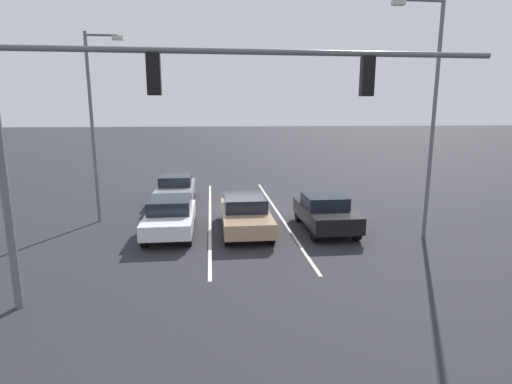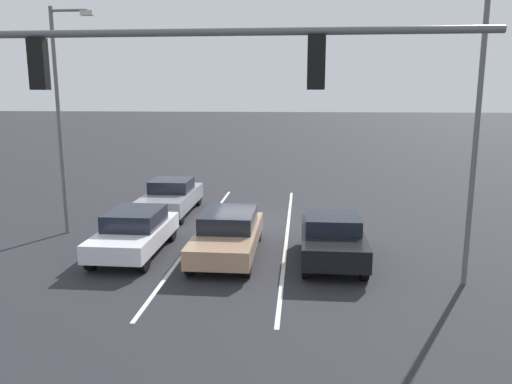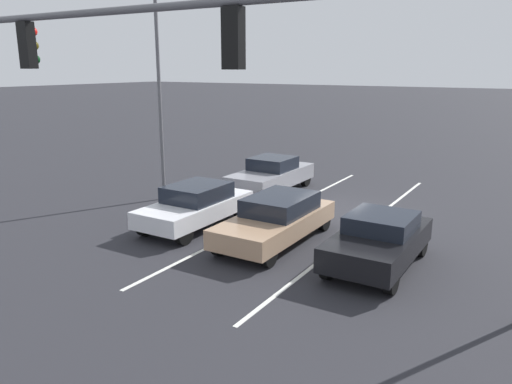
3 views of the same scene
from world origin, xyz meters
name	(u,v)px [view 2 (image 2 of 3)]	position (x,y,z in m)	size (l,w,h in m)	color
ground_plane	(248,221)	(0.00, 0.00, 0.00)	(240.00, 240.00, 0.00)	#28282D
lane_stripe_left_divider	(287,234)	(-1.66, 1.77, 0.01)	(0.12, 15.53, 0.01)	silver
lane_stripe_center_divider	(200,231)	(1.66, 1.77, 0.01)	(0.12, 15.53, 0.01)	silver
car_tan_midlane_front	(228,233)	(0.18, 4.44, 0.74)	(1.90, 4.78, 1.42)	tan
car_white_rightlane_front	(135,231)	(3.23, 4.56, 0.76)	(1.86, 4.38, 1.45)	silver
car_black_leftlane_front	(332,238)	(-3.14, 4.76, 0.76)	(1.90, 4.09, 1.44)	black
car_gray_rightlane_second	(171,197)	(3.48, -0.99, 0.75)	(1.90, 4.63, 1.49)	gray
traffic_signal_gantry	(48,104)	(2.72, 10.52, 4.98)	(12.13, 0.37, 6.68)	slate
street_lamp_right_shoulder	(62,108)	(6.46, 2.38, 4.63)	(1.60, 0.24, 8.13)	slate
street_lamp_left_shoulder	(472,99)	(-6.48, 6.32, 5.03)	(1.94, 0.24, 8.81)	slate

